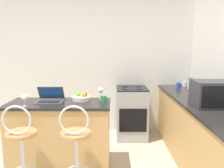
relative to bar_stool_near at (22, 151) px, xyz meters
The scene contains 15 objects.
wall_back 2.20m from the bar_stool_near, 72.74° to the left, with size 12.00×0.06×2.60m.
breakfast_bar 0.61m from the bar_stool_near, 59.79° to the left, with size 1.36×0.58×0.94m.
counter_right 2.31m from the bar_stool_near, 14.25° to the left, with size 0.64×2.76×0.94m.
bar_stool_near is the anchor object (origin of this frame).
bar_stool_far 0.61m from the bar_stool_near, ahead, with size 0.40×0.40×1.06m.
laptop 0.77m from the bar_stool_near, 73.35° to the left, with size 0.35×0.28×0.20m.
microwave 2.34m from the bar_stool_near, ahead, with size 0.45×0.38×0.32m.
stove_range 2.11m from the bar_stool_near, 49.68° to the left, with size 0.55×0.61×0.95m.
mug_green 1.15m from the bar_stool_near, 29.95° to the left, with size 0.10×0.08×0.10m.
wine_glass_short 1.26m from the bar_stool_near, 41.20° to the left, with size 0.08×0.08×0.16m.
mug_white 2.98m from the bar_stool_near, 36.36° to the left, with size 0.09×0.07×0.10m.
storage_jar 2.86m from the bar_stool_near, 32.11° to the left, with size 0.11×0.11×0.20m.
fruit_bowl 1.00m from the bar_stool_near, 47.92° to the left, with size 0.25×0.25×0.11m.
mug_blue 2.73m from the bar_stool_near, 35.41° to the left, with size 0.09×0.07×0.10m.
wine_glass_tall 0.64m from the bar_stool_near, 102.01° to the left, with size 0.07×0.07×0.15m.
Camera 1 is at (0.42, -1.99, 1.66)m, focal length 35.00 mm.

